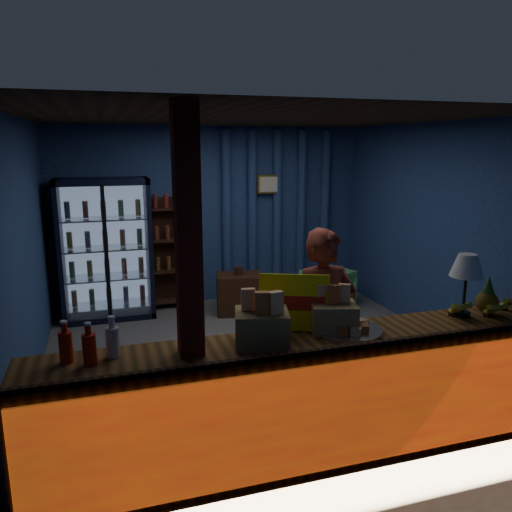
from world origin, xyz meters
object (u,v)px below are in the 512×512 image
Objects in this scene: shopkeeper at (324,324)px; pastry_tray at (348,328)px; green_chair at (327,288)px; table_lamp at (467,268)px.

pastry_tray is at bearing -101.39° from shopkeeper.
green_chair is 1.18× the size of table_lamp.
shopkeeper is 3.07m from green_chair.
shopkeeper is at bearing 40.29° from green_chair.
table_lamp reaches higher than green_chair.
table_lamp reaches higher than pastry_tray.
shopkeeper is at bearing 84.26° from pastry_tray.
shopkeeper is 3.20× the size of pastry_tray.
table_lamp is (1.07, 0.04, 0.38)m from pastry_tray.
green_chair is 3.38m from table_lamp.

